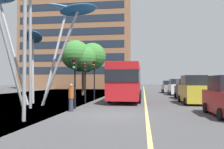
% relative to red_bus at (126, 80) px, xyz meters
% --- Properties ---
extents(ground, '(120.00, 240.00, 0.10)m').
position_rel_red_bus_xyz_m(ground, '(-0.88, -9.68, -2.05)').
color(ground, '#424244').
extents(red_bus, '(2.88, 10.50, 3.66)m').
position_rel_red_bus_xyz_m(red_bus, '(0.00, 0.00, 0.00)').
color(red_bus, red).
rests_on(red_bus, ground).
extents(leaf_sculpture, '(10.64, 9.12, 9.48)m').
position_rel_red_bus_xyz_m(leaf_sculpture, '(-6.99, -5.61, 5.29)').
color(leaf_sculpture, '#9EA0A5').
rests_on(leaf_sculpture, ground).
extents(traffic_light_kerb_near, '(0.28, 0.42, 3.47)m').
position_rel_red_bus_xyz_m(traffic_light_kerb_near, '(-2.97, -7.60, 0.52)').
color(traffic_light_kerb_near, black).
rests_on(traffic_light_kerb_near, ground).
extents(traffic_light_kerb_far, '(0.28, 0.42, 3.53)m').
position_rel_red_bus_xyz_m(traffic_light_kerb_far, '(-3.41, -3.02, 0.56)').
color(traffic_light_kerb_far, black).
rests_on(traffic_light_kerb_far, ground).
extents(traffic_light_island_mid, '(0.28, 0.42, 3.90)m').
position_rel_red_bus_xyz_m(traffic_light_island_mid, '(-3.25, 0.01, 0.82)').
color(traffic_light_island_mid, black).
rests_on(traffic_light_island_mid, ground).
extents(car_parked_mid, '(2.10, 4.54, 2.38)m').
position_rel_red_bus_xyz_m(car_parked_mid, '(5.85, -2.46, -0.89)').
color(car_parked_mid, gold).
rests_on(car_parked_mid, ground).
extents(car_parked_far, '(1.94, 4.42, 2.12)m').
position_rel_red_bus_xyz_m(car_parked_far, '(6.14, 3.06, -1.01)').
color(car_parked_far, black).
rests_on(car_parked_far, ground).
extents(car_side_street, '(1.90, 4.08, 2.19)m').
position_rel_red_bus_xyz_m(car_side_street, '(6.07, 9.97, -0.97)').
color(car_side_street, silver).
rests_on(car_side_street, ground).
extents(car_far_side, '(1.97, 4.35, 1.97)m').
position_rel_red_bus_xyz_m(car_far_side, '(5.68, 15.56, -1.07)').
color(car_far_side, gray).
rests_on(car_far_side, ground).
extents(street_lamp, '(1.62, 0.44, 8.80)m').
position_rel_red_bus_xyz_m(street_lamp, '(-3.67, -12.39, 3.50)').
color(street_lamp, gray).
rests_on(street_lamp, ground).
extents(tree_pavement_near, '(5.59, 5.96, 7.27)m').
position_rel_red_bus_xyz_m(tree_pavement_near, '(-6.35, 7.61, 3.15)').
color(tree_pavement_near, brown).
rests_on(tree_pavement_near, ground).
extents(tree_pavement_far, '(4.16, 4.97, 7.69)m').
position_rel_red_bus_xyz_m(tree_pavement_far, '(-7.61, 11.41, 3.48)').
color(tree_pavement_far, brown).
rests_on(tree_pavement_far, ground).
extents(pedestrian, '(0.34, 0.34, 1.74)m').
position_rel_red_bus_xyz_m(pedestrian, '(-2.87, -8.65, -1.12)').
color(pedestrian, '#2D3342').
rests_on(pedestrian, ground).
extents(backdrop_building, '(27.35, 12.17, 24.48)m').
position_rel_red_bus_xyz_m(backdrop_building, '(-15.46, 36.25, 10.25)').
color(backdrop_building, '#8E6042').
rests_on(backdrop_building, ground).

